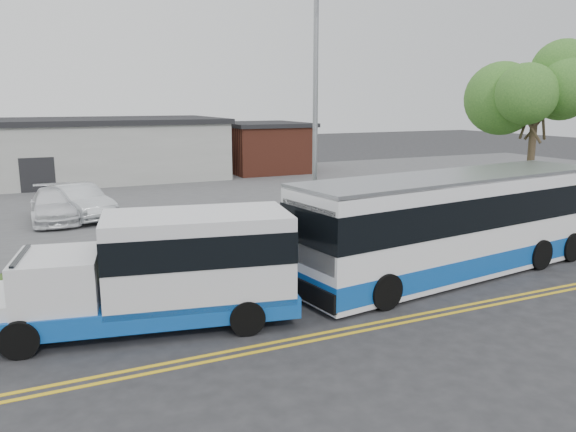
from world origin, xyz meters
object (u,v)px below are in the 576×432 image
transit_bus (455,224)px  parked_car_a (79,201)px  parked_car_b (55,205)px  shuttle_bus (168,267)px  tree_east (537,86)px  streetlight_near (316,111)px

transit_bus → parked_car_a: transit_bus is taller
transit_bus → parked_car_b: 18.05m
shuttle_bus → transit_bus: (9.50, 0.41, 0.14)m
transit_bus → parked_car_a: 17.48m
tree_east → transit_bus: size_ratio=0.69×
tree_east → parked_car_b: tree_east is taller
streetlight_near → parked_car_b: streetlight_near is taller
shuttle_bus → parked_car_a: (-0.98, 14.39, -0.62)m
parked_car_b → parked_car_a: bearing=5.9°
tree_east → parked_car_b: size_ratio=1.63×
shuttle_bus → parked_car_b: 14.45m
tree_east → transit_bus: (-7.96, -4.31, -4.54)m
shuttle_bus → parked_car_b: (-2.02, 14.29, -0.68)m
streetlight_near → parked_car_b: bearing=130.8°
streetlight_near → transit_bus: 6.19m
parked_car_a → parked_car_b: (-1.05, -0.10, -0.07)m
shuttle_bus → parked_car_a: 14.44m
tree_east → shuttle_bus: size_ratio=1.08×
parked_car_a → parked_car_b: 1.05m
tree_east → parked_car_a: size_ratio=1.70×
shuttle_bus → streetlight_near: bearing=45.1°
parked_car_b → shuttle_bus: bearing=-81.5°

